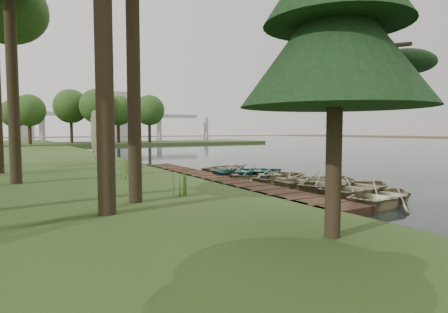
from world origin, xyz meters
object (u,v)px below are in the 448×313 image
boardwalk (216,181)px  rowboat_2 (331,181)px  pine_tree (337,3)px  rowboat_0 (384,193)px  rowboat_1 (360,185)px  stored_rowboat (99,157)px

boardwalk → rowboat_2: size_ratio=4.01×
rowboat_2 → pine_tree: size_ratio=0.52×
rowboat_0 → pine_tree: 7.30m
boardwalk → pine_tree: size_ratio=2.07×
rowboat_0 → rowboat_1: bearing=-31.8°
rowboat_2 → boardwalk: bearing=9.0°
rowboat_1 → stored_rowboat: stored_rowboat is taller
boardwalk → pine_tree: (-2.62, -9.63, 4.83)m
pine_tree → rowboat_1: bearing=35.5°
stored_rowboat → rowboat_1: bearing=-160.9°
rowboat_2 → rowboat_1: bearing=155.4°
rowboat_0 → rowboat_1: size_ratio=0.86×
rowboat_0 → stored_rowboat: (-5.49, 17.78, 0.28)m
rowboat_2 → stored_rowboat: stored_rowboat is taller
boardwalk → rowboat_2: rowboat_2 is taller
stored_rowboat → pine_tree: (0.42, -20.34, 4.31)m
stored_rowboat → rowboat_2: bearing=-159.2°
boardwalk → rowboat_0: (2.45, -7.07, 0.25)m
stored_rowboat → pine_tree: bearing=-179.5°
rowboat_1 → pine_tree: bearing=112.5°
boardwalk → pine_tree: 11.08m
boardwalk → rowboat_2: 5.20m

